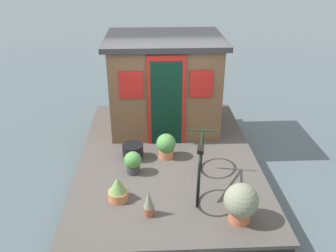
{
  "coord_description": "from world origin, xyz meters",
  "views": [
    {
      "loc": [
        -5.87,
        0.27,
        3.93
      ],
      "look_at": [
        -0.2,
        0.0,
        1.14
      ],
      "focal_mm": 38.25,
      "sensor_mm": 36.0,
      "label": 1
    }
  ],
  "objects_px": {
    "potted_plant_succulent": "(241,202)",
    "charcoal_grill": "(133,150)",
    "bicycle": "(200,165)",
    "potted_plant_lavender": "(118,189)",
    "potted_plant_mint": "(166,145)",
    "potted_plant_geranium": "(149,204)",
    "houseboat_cabin": "(165,82)",
    "potted_plant_basil": "(133,162)"
  },
  "relations": [
    {
      "from": "potted_plant_mint",
      "to": "potted_plant_basil",
      "type": "distance_m",
      "value": 0.78
    },
    {
      "from": "potted_plant_succulent",
      "to": "charcoal_grill",
      "type": "relative_size",
      "value": 1.54
    },
    {
      "from": "potted_plant_succulent",
      "to": "potted_plant_basil",
      "type": "height_order",
      "value": "potted_plant_succulent"
    },
    {
      "from": "charcoal_grill",
      "to": "houseboat_cabin",
      "type": "bearing_deg",
      "value": -24.43
    },
    {
      "from": "potted_plant_mint",
      "to": "potted_plant_succulent",
      "type": "height_order",
      "value": "potted_plant_succulent"
    },
    {
      "from": "houseboat_cabin",
      "to": "potted_plant_geranium",
      "type": "xyz_separation_m",
      "value": [
        -3.04,
        0.35,
        -0.78
      ]
    },
    {
      "from": "potted_plant_basil",
      "to": "houseboat_cabin",
      "type": "bearing_deg",
      "value": -18.09
    },
    {
      "from": "potted_plant_mint",
      "to": "potted_plant_basil",
      "type": "height_order",
      "value": "potted_plant_mint"
    },
    {
      "from": "bicycle",
      "to": "charcoal_grill",
      "type": "height_order",
      "value": "bicycle"
    },
    {
      "from": "potted_plant_lavender",
      "to": "charcoal_grill",
      "type": "distance_m",
      "value": 1.24
    },
    {
      "from": "potted_plant_lavender",
      "to": "charcoal_grill",
      "type": "xyz_separation_m",
      "value": [
        1.22,
        -0.18,
        -0.01
      ]
    },
    {
      "from": "potted_plant_geranium",
      "to": "potted_plant_basil",
      "type": "bearing_deg",
      "value": 13.68
    },
    {
      "from": "bicycle",
      "to": "potted_plant_succulent",
      "type": "height_order",
      "value": "bicycle"
    },
    {
      "from": "potted_plant_mint",
      "to": "potted_plant_lavender",
      "type": "height_order",
      "value": "potted_plant_mint"
    },
    {
      "from": "houseboat_cabin",
      "to": "potted_plant_geranium",
      "type": "height_order",
      "value": "houseboat_cabin"
    },
    {
      "from": "potted_plant_geranium",
      "to": "potted_plant_mint",
      "type": "bearing_deg",
      "value": -11.14
    },
    {
      "from": "bicycle",
      "to": "potted_plant_basil",
      "type": "relative_size",
      "value": 4.04
    },
    {
      "from": "potted_plant_basil",
      "to": "potted_plant_mint",
      "type": "bearing_deg",
      "value": -49.46
    },
    {
      "from": "potted_plant_lavender",
      "to": "potted_plant_succulent",
      "type": "xyz_separation_m",
      "value": [
        -0.57,
        -1.77,
        0.13
      ]
    },
    {
      "from": "charcoal_grill",
      "to": "potted_plant_mint",
      "type": "bearing_deg",
      "value": -88.12
    },
    {
      "from": "potted_plant_mint",
      "to": "potted_plant_succulent",
      "type": "relative_size",
      "value": 0.78
    },
    {
      "from": "potted_plant_mint",
      "to": "charcoal_grill",
      "type": "xyz_separation_m",
      "value": [
        -0.02,
        0.62,
        -0.07
      ]
    },
    {
      "from": "bicycle",
      "to": "potted_plant_mint",
      "type": "distance_m",
      "value": 1.06
    },
    {
      "from": "potted_plant_succulent",
      "to": "charcoal_grill",
      "type": "height_order",
      "value": "potted_plant_succulent"
    },
    {
      "from": "bicycle",
      "to": "potted_plant_mint",
      "type": "relative_size",
      "value": 3.5
    },
    {
      "from": "bicycle",
      "to": "potted_plant_lavender",
      "type": "relative_size",
      "value": 4.16
    },
    {
      "from": "bicycle",
      "to": "potted_plant_geranium",
      "type": "xyz_separation_m",
      "value": [
        -0.71,
        0.83,
        -0.18
      ]
    },
    {
      "from": "potted_plant_lavender",
      "to": "potted_plant_succulent",
      "type": "relative_size",
      "value": 0.66
    },
    {
      "from": "potted_plant_lavender",
      "to": "charcoal_grill",
      "type": "height_order",
      "value": "potted_plant_lavender"
    },
    {
      "from": "bicycle",
      "to": "houseboat_cabin",
      "type": "bearing_deg",
      "value": 11.71
    },
    {
      "from": "potted_plant_basil",
      "to": "bicycle",
      "type": "bearing_deg",
      "value": -110.33
    },
    {
      "from": "potted_plant_succulent",
      "to": "potted_plant_geranium",
      "type": "bearing_deg",
      "value": 82.09
    },
    {
      "from": "houseboat_cabin",
      "to": "bicycle",
      "type": "distance_m",
      "value": 2.45
    },
    {
      "from": "potted_plant_geranium",
      "to": "potted_plant_succulent",
      "type": "bearing_deg",
      "value": -97.91
    },
    {
      "from": "bicycle",
      "to": "potted_plant_basil",
      "type": "xyz_separation_m",
      "value": [
        0.41,
        1.11,
        -0.16
      ]
    },
    {
      "from": "bicycle",
      "to": "potted_plant_geranium",
      "type": "bearing_deg",
      "value": 130.55
    },
    {
      "from": "potted_plant_succulent",
      "to": "potted_plant_geranium",
      "type": "relative_size",
      "value": 1.42
    },
    {
      "from": "houseboat_cabin",
      "to": "potted_plant_mint",
      "type": "relative_size",
      "value": 5.08
    },
    {
      "from": "potted_plant_lavender",
      "to": "potted_plant_geranium",
      "type": "distance_m",
      "value": 0.61
    },
    {
      "from": "houseboat_cabin",
      "to": "charcoal_grill",
      "type": "xyz_separation_m",
      "value": [
        -1.43,
        0.65,
        -0.81
      ]
    },
    {
      "from": "potted_plant_mint",
      "to": "potted_plant_geranium",
      "type": "distance_m",
      "value": 1.66
    },
    {
      "from": "potted_plant_lavender",
      "to": "potted_plant_geranium",
      "type": "xyz_separation_m",
      "value": [
        -0.39,
        -0.47,
        0.01
      ]
    }
  ]
}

